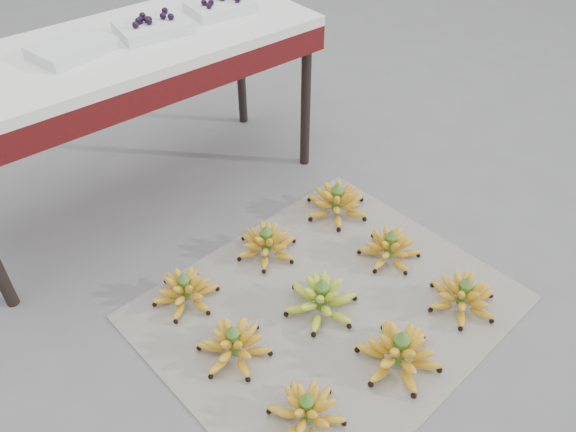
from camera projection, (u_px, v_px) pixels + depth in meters
ground at (304, 318)px, 2.05m from camera, size 60.00×60.00×0.00m
newspaper_mat at (328, 307)px, 2.09m from camera, size 1.32×1.13×0.01m
bunch_front_left at (306, 412)px, 1.71m from camera, size 0.28×0.28×0.15m
bunch_front_center at (399, 353)px, 1.86m from camera, size 0.31×0.31×0.17m
bunch_front_right at (463, 296)px, 2.06m from camera, size 0.30×0.30×0.16m
bunch_mid_left at (234, 345)px, 1.89m from camera, size 0.29×0.29×0.15m
bunch_mid_center at (321, 299)px, 2.04m from camera, size 0.36×0.36×0.17m
bunch_mid_right at (390, 248)px, 2.25m from camera, size 0.26×0.26×0.15m
bunch_back_left at (185, 291)px, 2.08m from camera, size 0.32×0.32×0.15m
bunch_back_center at (267, 244)px, 2.27m from camera, size 0.32×0.32×0.15m
bunch_back_right at (337, 203)px, 2.46m from camera, size 0.36×0.36×0.17m
vendor_table at (124, 62)px, 2.18m from camera, size 1.55×0.62×0.74m
tray_left at (72, 48)px, 2.02m from camera, size 0.31×0.25×0.04m
tray_right at (153, 27)px, 2.16m from camera, size 0.29×0.22×0.07m
tray_far_right at (220, 7)px, 2.33m from camera, size 0.27×0.21×0.07m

